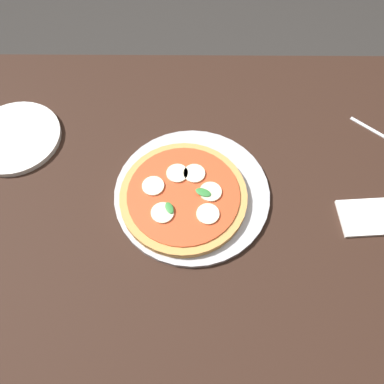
% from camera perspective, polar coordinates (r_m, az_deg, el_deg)
% --- Properties ---
extents(ground_plane, '(6.00, 6.00, 0.00)m').
position_cam_1_polar(ground_plane, '(1.53, 2.52, -13.70)').
color(ground_plane, '#2D2B28').
extents(dining_table, '(1.34, 0.96, 0.70)m').
position_cam_1_polar(dining_table, '(0.96, 3.91, -3.49)').
color(dining_table, black).
rests_on(dining_table, ground_plane).
extents(serving_tray, '(0.36, 0.36, 0.01)m').
position_cam_1_polar(serving_tray, '(0.87, 0.00, -0.13)').
color(serving_tray, '#B2B2B7').
rests_on(serving_tray, dining_table).
extents(pizza, '(0.29, 0.29, 0.03)m').
position_cam_1_polar(pizza, '(0.85, -1.29, -0.59)').
color(pizza, tan).
rests_on(pizza, serving_tray).
extents(plate_white, '(0.23, 0.23, 0.01)m').
position_cam_1_polar(plate_white, '(1.06, -25.21, 7.47)').
color(plate_white, white).
rests_on(plate_white, dining_table).
extents(napkin, '(0.14, 0.10, 0.01)m').
position_cam_1_polar(napkin, '(0.93, 25.15, -3.46)').
color(napkin, white).
rests_on(napkin, dining_table).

